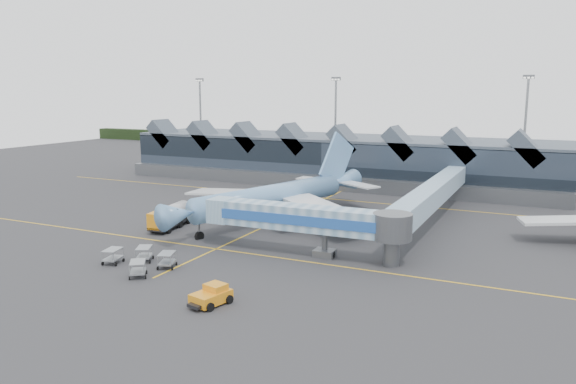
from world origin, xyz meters
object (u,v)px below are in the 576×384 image
at_px(main_airliner, 277,196).
at_px(pushback_tug, 211,296).
at_px(fuel_truck, 172,215).
at_px(jet_bridge, 316,221).

relative_size(main_airliner, pushback_tug, 8.89).
distance_m(fuel_truck, pushback_tug, 30.45).
bearing_deg(pushback_tug, jet_bridge, 94.90).
relative_size(main_airliner, fuel_truck, 4.00).
height_order(fuel_truck, pushback_tug, fuel_truck).
bearing_deg(pushback_tug, main_airliner, 120.10).
bearing_deg(main_airliner, fuel_truck, -120.64).
bearing_deg(fuel_truck, pushback_tug, -55.47).
height_order(jet_bridge, fuel_truck, jet_bridge).
xyz_separation_m(fuel_truck, pushback_tug, (21.01, -22.02, -1.00)).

